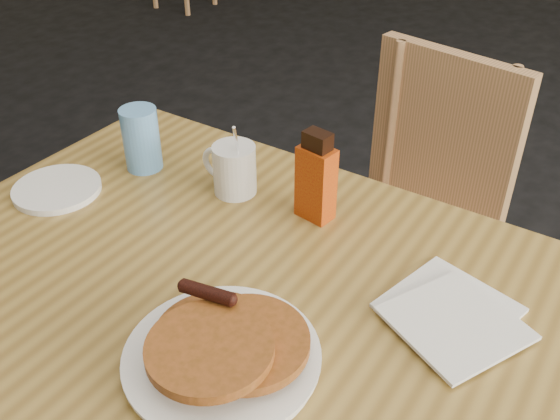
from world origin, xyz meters
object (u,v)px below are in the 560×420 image
Objects in this scene: syrup_bottle at (316,179)px; blue_tumbler at (141,139)px; main_table at (247,303)px; coffee_mug at (233,168)px; chair_main_far at (421,198)px; pancake_plate at (223,350)px.

syrup_bottle is 0.37m from blue_tumbler.
main_table is at bearing -23.99° from blue_tumbler.
coffee_mug is at bearing -166.94° from syrup_bottle.
main_table is 0.42m from blue_tumbler.
coffee_mug reaches higher than chair_main_far.
chair_main_far reaches higher than pancake_plate.
main_table is at bearing 115.61° from pancake_plate.
main_table is at bearing -80.73° from syrup_bottle.
blue_tumbler is at bearing -165.03° from syrup_bottle.
syrup_bottle is at bearing 13.72° from coffee_mug.
coffee_mug is 0.17m from syrup_bottle.
syrup_bottle reaches higher than blue_tumbler.
pancake_plate is 1.76× the size of coffee_mug.
chair_main_far is at bearing 88.83° from main_table.
blue_tumbler reaches higher than main_table.
main_table is 7.06× the size of syrup_bottle.
pancake_plate is 0.42m from coffee_mug.
chair_main_far is at bearing 96.01° from syrup_bottle.
coffee_mug is at bearing -100.10° from chair_main_far.
blue_tumbler is at bearing -162.80° from coffee_mug.
chair_main_far is 0.73m from blue_tumbler.
blue_tumbler reaches higher than chair_main_far.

